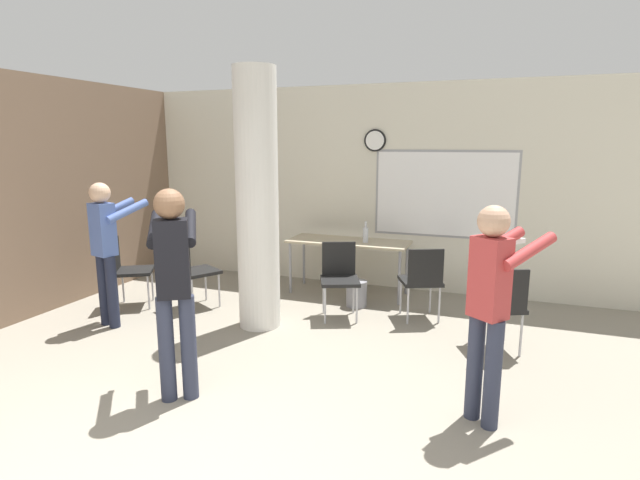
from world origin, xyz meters
name	(u,v)px	position (x,y,z in m)	size (l,w,h in m)	color
wall_left_accent	(31,197)	(-3.50, 2.50, 1.40)	(0.12, 7.00, 2.80)	#7A604C
wall_back	(378,188)	(0.02, 5.06, 1.40)	(8.00, 0.15, 2.80)	beige
support_pillar	(257,201)	(-0.81, 3.01, 1.40)	(0.46, 0.46, 2.80)	silver
folding_table	(348,245)	(-0.23, 4.50, 0.68)	(1.61, 0.62, 0.73)	tan
bottle_on_table	(366,234)	(0.01, 4.46, 0.84)	(0.07, 0.07, 0.28)	silver
waste_bin	(356,293)	(0.03, 4.02, 0.16)	(0.26, 0.26, 0.32)	gray
chair_near_pillar	(193,268)	(-1.85, 3.27, 0.51)	(0.60, 0.60, 0.87)	black
chair_table_front	(339,274)	(-0.06, 3.59, 0.51)	(0.57, 0.57, 0.87)	black
chair_by_left_wall	(128,267)	(-2.65, 3.04, 0.51)	(0.60, 0.60, 0.87)	black
chair_table_right	(422,278)	(0.87, 3.78, 0.51)	(0.58, 0.58, 0.87)	black
chair_mid_room	(500,302)	(1.71, 3.14, 0.51)	(0.58, 0.58, 0.87)	black
person_playing_side	(491,298)	(1.64, 1.80, 0.95)	(0.59, 0.65, 1.61)	#2D3347
person_watching_back	(106,243)	(-2.37, 2.43, 0.94)	(0.47, 0.63, 1.61)	#1E2338
person_playing_front	(174,278)	(-0.68, 1.33, 1.00)	(0.60, 0.68, 1.69)	#2D3347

